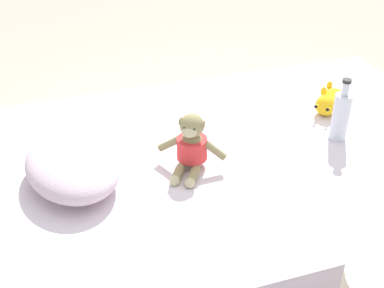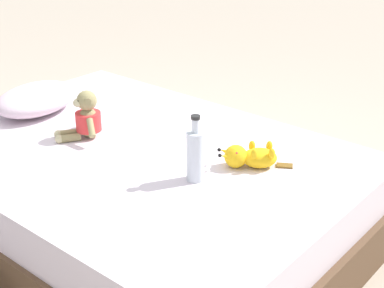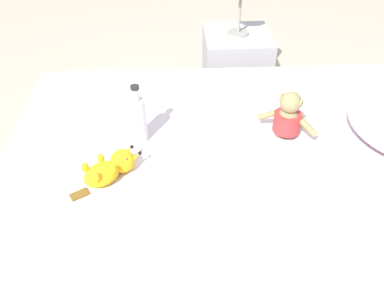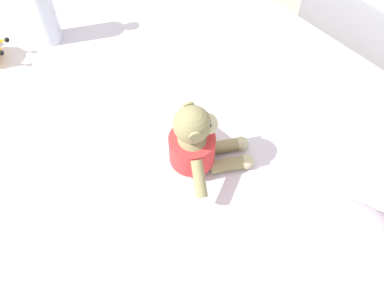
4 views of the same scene
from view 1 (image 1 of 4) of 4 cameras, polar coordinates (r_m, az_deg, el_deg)
name	(u,v)px [view 1 (image 1 of 4)]	position (r m, az deg, el deg)	size (l,w,h in m)	color
ground_plane	(240,228)	(2.47, 5.40, -9.26)	(16.00, 16.00, 0.00)	#B7A893
bed	(243,191)	(2.33, 5.68, -5.23)	(1.47, 2.10, 0.45)	brown
pillow	(72,166)	(2.01, -13.18, -2.38)	(0.54, 0.42, 0.14)	silver
plush_monkey	(191,146)	(2.02, -0.08, -0.25)	(0.25, 0.26, 0.24)	#8E8456
plush_yellow_creature	(330,101)	(2.54, 15.13, 4.68)	(0.25, 0.28, 0.10)	yellow
glass_bottle	(341,115)	(2.29, 16.23, 3.08)	(0.07, 0.07, 0.28)	silver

